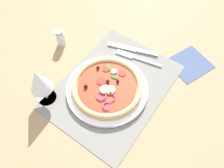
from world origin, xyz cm
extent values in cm
cube|color=#9E7A56|center=(0.00, 0.00, -1.20)|extent=(190.00, 140.00, 2.40)
cube|color=slate|center=(0.00, 0.00, 0.20)|extent=(44.89, 33.31, 0.40)
cylinder|color=white|center=(-2.57, 0.76, 1.01)|extent=(27.97, 27.97, 1.21)
cylinder|color=tan|center=(-2.57, 0.76, 2.11)|extent=(24.11, 24.11, 1.00)
torus|color=tan|center=(-2.57, 0.76, 2.97)|extent=(23.98, 23.98, 1.80)
cylinder|color=#B7381E|center=(-2.57, 0.76, 2.76)|extent=(19.77, 19.77, 0.30)
ellipsoid|color=beige|center=(3.57, 2.24, 3.28)|extent=(2.42, 2.18, 0.73)
ellipsoid|color=beige|center=(-4.34, 0.57, 3.45)|extent=(3.57, 3.21, 1.07)
ellipsoid|color=beige|center=(-3.34, -1.24, 3.44)|extent=(3.51, 3.16, 1.05)
sphere|color=black|center=(-4.22, -1.86, 3.43)|extent=(1.03, 1.03, 1.03)
sphere|color=black|center=(0.86, -1.24, 3.45)|extent=(1.08, 1.08, 1.08)
sphere|color=black|center=(1.48, 7.66, 3.49)|extent=(1.16, 1.16, 1.16)
sphere|color=black|center=(-1.18, 1.46, 3.52)|extent=(1.22, 1.22, 1.22)
sphere|color=black|center=(-7.07, 6.23, 3.58)|extent=(1.34, 1.34, 1.34)
torus|color=#8E3D75|center=(-6.91, 0.06, 3.16)|extent=(3.64, 3.60, 1.29)
torus|color=#8E3D75|center=(-8.73, -3.80, 3.16)|extent=(3.24, 3.17, 1.39)
torus|color=#8E3D75|center=(-5.78, -2.76, 3.16)|extent=(3.63, 3.60, 1.05)
cylinder|color=#A3281E|center=(-2.17, 3.49, 3.06)|extent=(3.13, 3.13, 0.30)
cylinder|color=#A3281E|center=(-4.78, -0.32, 3.06)|extent=(2.80, 2.80, 0.30)
cylinder|color=#A3281E|center=(2.93, 5.12, 3.06)|extent=(2.54, 2.54, 0.30)
cylinder|color=#A3281E|center=(4.65, -0.61, 3.06)|extent=(2.52, 2.52, 0.30)
cylinder|color=#A3281E|center=(-3.62, 0.74, 3.06)|extent=(2.42, 2.42, 0.30)
ellipsoid|color=#2D6B28|center=(3.83, 4.65, 3.11)|extent=(2.12, 3.08, 0.30)
ellipsoid|color=#2D6B28|center=(1.71, 0.81, 3.11)|extent=(1.79, 2.97, 0.30)
cube|color=#B2B5BA|center=(16.05, -4.19, 0.62)|extent=(3.15, 11.11, 0.44)
cube|color=#B2B5BA|center=(14.66, 2.50, 0.62)|extent=(2.67, 2.91, 0.44)
cube|color=#B2B5BA|center=(14.84, 6.04, 0.62)|extent=(1.19, 4.29, 0.44)
cube|color=#B2B5BA|center=(14.26, 5.91, 0.62)|extent=(1.19, 4.29, 0.44)
cube|color=#B2B5BA|center=(13.67, 5.79, 0.62)|extent=(1.19, 4.29, 0.44)
cube|color=#B2B5BA|center=(13.08, 5.67, 0.62)|extent=(1.19, 4.29, 0.44)
cube|color=#B2B5BA|center=(19.70, -2.03, 0.71)|extent=(3.80, 8.40, 0.62)
cube|color=#B2B5BA|center=(16.64, 7.49, 0.62)|extent=(5.45, 11.66, 0.44)
cylinder|color=silver|center=(-16.68, 15.73, 0.20)|extent=(6.40, 6.40, 0.40)
cylinder|color=silver|center=(-16.68, 15.73, 3.40)|extent=(0.80, 0.80, 6.00)
cone|color=silver|center=(-16.68, 15.73, 10.65)|extent=(7.20, 7.20, 8.50)
cone|color=orange|center=(-16.68, 15.73, 10.54)|extent=(6.38, 6.38, 7.48)
cube|color=#425175|center=(24.64, -17.59, 0.18)|extent=(17.97, 17.18, 0.36)
cylinder|color=silver|center=(4.59, 28.32, 2.75)|extent=(3.20, 3.20, 5.50)
cylinder|color=#ADADB2|center=(4.59, 28.32, 6.10)|extent=(2.88, 2.88, 1.20)
camera|label=1|loc=(-33.50, -23.26, 66.08)|focal=35.51mm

